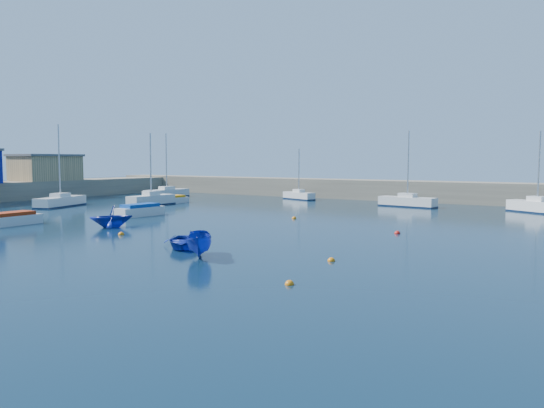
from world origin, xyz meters
The scene contains 21 objects.
ground centered at (0.00, 0.00, 0.00)m, with size 220.00×220.00×0.00m, color #0C2134.
back_wall centered at (0.00, 46.00, 1.30)m, with size 96.00×4.50×2.60m, color #7B725E.
left_quay centered at (-42.00, 18.00, 1.20)m, with size 6.00×62.00×2.40m, color #7B725E.
brick_shed_a centered at (-42.00, 24.00, 4.10)m, with size 6.00×8.00×3.40m, color tan.
sailboat_2 centered at (-27.44, 16.04, 0.61)m, with size 4.28×7.36×9.27m.
sailboat_3 centered at (-20.13, 22.95, 0.65)m, with size 1.90×6.31×8.38m.
sailboat_4 centered at (-28.28, 33.79, 0.62)m, with size 2.45×7.02×9.04m.
sailboat_5 centered at (-10.37, 40.37, 0.55)m, with size 5.24×3.00×6.79m.
sailboat_6 centered at (5.56, 37.49, 0.61)m, with size 6.66×2.63×8.54m.
sailboat_7 centered at (18.80, 37.64, 0.66)m, with size 6.08×4.54×8.14m.
motorboat_0 centered at (-15.41, 3.00, 0.50)m, with size 1.91×4.86×1.07m.
motorboat_1 centered at (-12.11, 13.82, 0.54)m, with size 1.95×4.79×1.15m.
motorboat_2 centered at (-20.18, 26.21, 0.45)m, with size 1.86×4.76×0.97m.
dinghy_center centered at (3.87, 2.42, 0.39)m, with size 2.66×3.73×0.77m, color #162799.
dinghy_left centered at (-7.57, 6.61, 0.84)m, with size 2.75×3.19×1.68m, color #162799.
dinghy_right centered at (6.72, 0.63, 0.69)m, with size 1.34×3.56×1.38m, color #162799.
buoy_0 centered at (-3.63, 4.16, 0.00)m, with size 0.43×0.43×0.43m, color orange.
buoy_1 centered at (12.41, 15.42, 0.00)m, with size 0.43×0.43×0.43m, color #B8150D.
buoy_2 centered at (13.18, 3.52, 0.00)m, with size 0.40×0.40×0.40m, color orange.
buoy_3 centered at (1.21, 19.78, 0.00)m, with size 0.42×0.42×0.42m, color orange.
buoy_5 centered at (14.08, -2.15, 0.00)m, with size 0.40×0.40×0.40m, color orange.
Camera 1 is at (25.49, -20.90, 5.22)m, focal length 35.00 mm.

